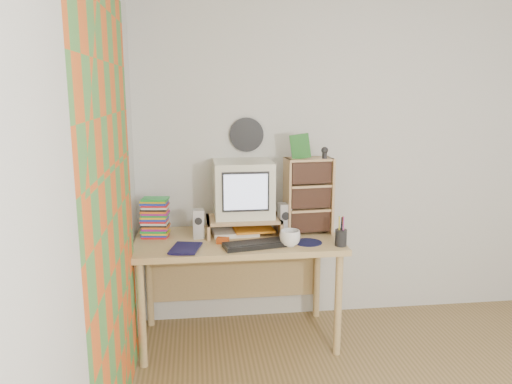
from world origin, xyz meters
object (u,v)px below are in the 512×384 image
object	(u,v)px
diary	(172,246)
mug	(290,238)
dvd_stack	(155,219)
cd_rack	(308,196)
crt_monitor	(243,189)
desk	(237,254)
keyboard	(258,244)

from	to	relation	value
diary	mug	bearing A→B (deg)	11.11
dvd_stack	cd_rack	world-z (taller)	cd_rack
crt_monitor	dvd_stack	distance (m)	0.65
desk	cd_rack	distance (m)	0.65
dvd_stack	cd_rack	distance (m)	1.08
mug	diary	distance (m)	0.76
desk	crt_monitor	xyz separation A→B (m)	(0.05, 0.09, 0.45)
cd_rack	diary	bearing A→B (deg)	-168.20
crt_monitor	dvd_stack	world-z (taller)	crt_monitor
crt_monitor	keyboard	distance (m)	0.46
crt_monitor	dvd_stack	bearing A→B (deg)	-176.20
desk	mug	world-z (taller)	mug
desk	cd_rack	size ratio (longest dim) A/B	2.61
crt_monitor	mug	bearing A→B (deg)	-53.91
dvd_stack	diary	bearing A→B (deg)	-59.33
crt_monitor	diary	size ratio (longest dim) A/B	1.93
keyboard	desk	bearing A→B (deg)	101.94
keyboard	cd_rack	size ratio (longest dim) A/B	0.83
desk	mug	xyz separation A→B (m)	(0.32, -0.28, 0.19)
desk	diary	size ratio (longest dim) A/B	6.56
desk	dvd_stack	xyz separation A→B (m)	(-0.56, 0.04, 0.26)
desk	crt_monitor	distance (m)	0.46
desk	mug	distance (m)	0.46
mug	crt_monitor	bearing A→B (deg)	126.45
desk	diary	distance (m)	0.53
keyboard	mug	size ratio (longest dim) A/B	3.30
desk	dvd_stack	bearing A→B (deg)	175.72
desk	keyboard	world-z (taller)	keyboard
crt_monitor	keyboard	world-z (taller)	crt_monitor
dvd_stack	diary	xyz separation A→B (m)	(0.12, -0.30, -0.10)
diary	crt_monitor	bearing A→B (deg)	47.38
crt_monitor	keyboard	bearing A→B (deg)	-80.83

